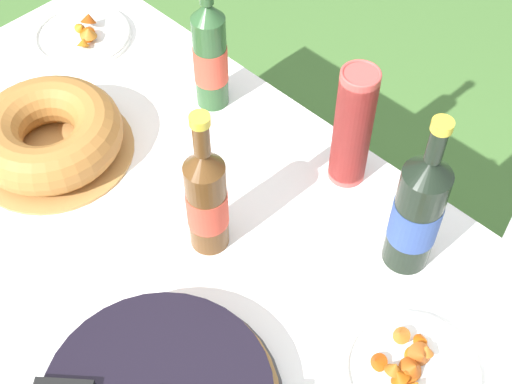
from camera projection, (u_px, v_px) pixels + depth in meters
name	position (u px, v px, depth m)	size (l,w,h in m)	color
garden_table	(182.00, 290.00, 1.33)	(1.63, 0.92, 0.67)	brown
tablecloth	(180.00, 275.00, 1.29)	(1.64, 0.93, 0.10)	white
bundt_cake	(49.00, 135.00, 1.41)	(0.33, 0.33, 0.10)	#B78447
cup_stack	(353.00, 128.00, 1.31)	(0.07, 0.07, 0.27)	#E04C47
cider_bottle_green	(210.00, 55.00, 1.45)	(0.07, 0.07, 0.34)	#2D562D
cider_bottle_amber	(207.00, 199.00, 1.22)	(0.07, 0.07, 0.32)	brown
juice_bottle_red	(417.00, 212.00, 1.19)	(0.09, 0.09, 0.35)	black
snack_plate_near	(411.00, 370.00, 1.14)	(0.22, 0.22, 0.06)	white
snack_plate_left	(83.00, 35.00, 1.67)	(0.23, 0.23, 0.06)	white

